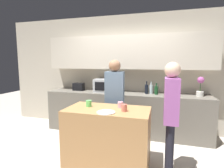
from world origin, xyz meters
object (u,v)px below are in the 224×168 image
Objects in this scene: person_left at (115,96)px; person_center at (171,110)px; bottle_1 at (151,89)px; bottle_0 at (147,89)px; potted_plant at (200,87)px; cup_1 at (120,105)px; cup_2 at (89,103)px; bottle_2 at (156,90)px; cup_0 at (124,108)px; plate_on_island at (106,112)px; microwave at (106,85)px; toaster at (79,87)px.

person_left is 1.13m from person_center.
bottle_1 is 1.44m from person_center.
bottle_0 reaches higher than bottle_1.
person_left reaches higher than person_center.
person_left is (-1.58, -0.76, -0.14)m from potted_plant.
cup_1 is 0.51m from cup_2.
cup_2 is at bearing -128.04° from bottle_2.
cup_0 is (-0.19, -1.40, -0.07)m from bottle_0.
plate_on_island is at bearing -34.29° from cup_2.
bottle_2 is at bearing 73.89° from cup_0.
toaster is (-0.71, 0.00, -0.06)m from microwave.
cup_0 is (1.44, -1.42, -0.06)m from toaster.
toaster is 1.35m from person_left.
person_left is at bearing -124.77° from bottle_0.
cup_1 reaches higher than plate_on_island.
cup_1 is 0.06× the size of person_center.
potted_plant is 1.50m from person_center.
potted_plant reaches higher than toaster.
potted_plant is 1.90m from cup_0.
person_left is (0.28, 0.55, 0.03)m from cup_2.
toaster is at bearing -38.97° from person_left.
toaster reaches higher than cup_0.
toaster is at bearing 179.87° from microwave.
cup_0 is 0.61m from cup_2.
plate_on_island is at bearing -107.83° from bottle_1.
person_center is (0.97, -0.59, -0.03)m from person_left.
person_left reaches higher than bottle_1.
bottle_2 is 0.15× the size of person_left.
bottle_2 is at bearing -1.79° from microwave.
person_center is (0.36, -1.39, -0.07)m from bottle_1.
bottle_2 reaches higher than cup_1.
cup_2 is at bearing 58.77° from person_left.
cup_2 is at bearing -84.18° from microwave.
plate_on_island is 0.81m from person_left.
cup_2 is (-1.85, -1.31, -0.17)m from potted_plant.
bottle_1 is 2.58× the size of cup_2.
microwave is 0.32× the size of person_left.
potted_plant is at bearing -159.06° from person_left.
potted_plant is 3.91× the size of cup_2.
microwave is 1.99× the size of bottle_1.
bottle_1 is (1.73, 0.04, 0.01)m from toaster.
potted_plant is at bearing 2.48° from bottle_2.
cup_1 is at bearing -137.68° from potted_plant.
potted_plant is 1.52× the size of plate_on_island.
toaster is 1.73m from bottle_1.
toaster is 2.85× the size of cup_1.
potted_plant is 0.25× the size of person_center.
cup_1 is (0.13, 0.33, 0.04)m from plate_on_island.
cup_2 is 1.24m from person_center.
cup_1 is at bearing -62.79° from microwave.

